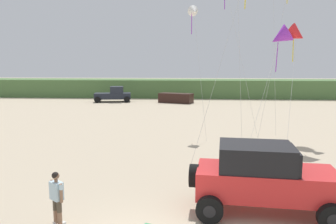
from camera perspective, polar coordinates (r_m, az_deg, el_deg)
dune_ridge at (r=49.75m, az=7.59°, el=4.07°), size 90.00×6.25×2.58m
jeep at (r=11.31m, az=16.16°, el=-10.66°), size 4.95×2.76×2.26m
person_watching at (r=10.64m, az=-18.61°, el=-13.49°), size 0.52×0.46×1.67m
distant_pickup at (r=43.46m, az=-9.33°, el=2.99°), size 4.85×3.07×1.98m
distant_sedan at (r=41.85m, az=1.37°, el=2.43°), size 4.53×3.01×1.20m
kite_orange_streamer at (r=21.41m, az=21.25°, el=12.29°), size 2.73×6.38×7.21m
kite_white_parafoil at (r=21.40m, az=18.77°, el=12.09°), size 3.65×5.97×7.19m
kite_pink_ribbon at (r=23.79m, az=4.49°, el=16.86°), size 1.41×3.62×8.92m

